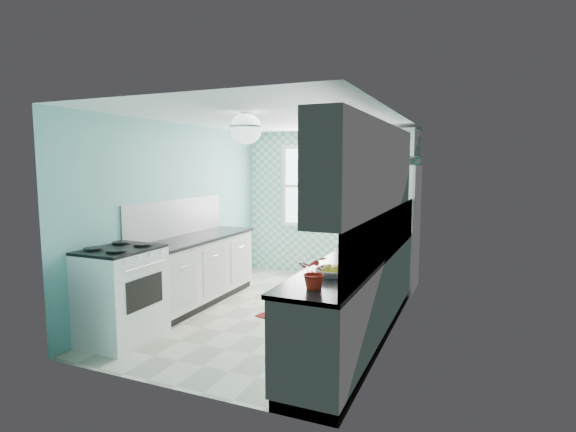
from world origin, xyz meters
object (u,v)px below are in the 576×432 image
at_px(ceiling_light, 246,128).
at_px(potted_plant, 315,272).
at_px(sink, 376,245).
at_px(stove, 121,293).
at_px(fridge, 390,227).
at_px(fruit_bowl, 332,273).
at_px(microwave, 391,157).

bearing_deg(ceiling_light, potted_plant, -42.17).
distance_m(ceiling_light, potted_plant, 2.04).
bearing_deg(sink, stove, -141.38).
bearing_deg(potted_plant, fridge, 91.40).
relative_size(fruit_bowl, microwave, 0.62).
bearing_deg(stove, ceiling_light, 33.56).
relative_size(fridge, microwave, 4.09).
bearing_deg(sink, microwave, 94.65).
distance_m(fridge, microwave, 1.09).
height_order(fridge, microwave, microwave).
distance_m(fridge, fruit_bowl, 3.26).
height_order(fridge, stove, fridge).
bearing_deg(fridge, stove, -121.97).
bearing_deg(fruit_bowl, potted_plant, -90.00).
xyz_separation_m(ceiling_light, stove, (-1.20, -0.70, -1.79)).
bearing_deg(fruit_bowl, ceiling_light, 151.58).
distance_m(fruit_bowl, potted_plant, 0.45).
xyz_separation_m(fridge, sink, (0.09, -1.46, -0.03)).
bearing_deg(sink, ceiling_light, -135.32).
distance_m(potted_plant, microwave, 3.82).
bearing_deg(fridge, sink, -83.44).
distance_m(sink, fruit_bowl, 1.80).
height_order(sink, potted_plant, sink).
relative_size(sink, microwave, 1.13).
bearing_deg(microwave, fridge, 54.67).
bearing_deg(fridge, ceiling_light, -110.14).
relative_size(stove, sink, 1.91).
height_order(stove, potted_plant, potted_plant).
xyz_separation_m(ceiling_light, microwave, (1.11, 2.61, -0.28)).
distance_m(fruit_bowl, microwave, 3.43).
bearing_deg(stove, microwave, 58.32).
height_order(stove, sink, sink).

